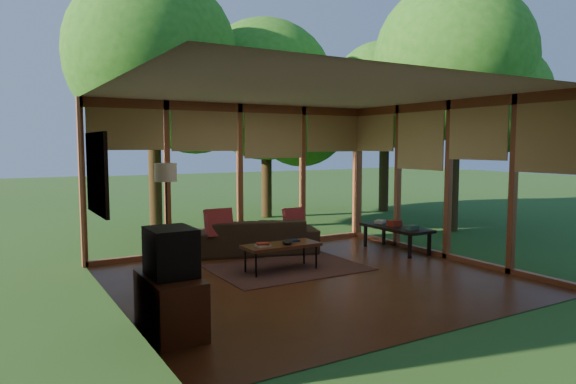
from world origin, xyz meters
TOP-DOWN VIEW (x-y plane):
  - floor at (0.00, 0.00)m, footprint 5.50×5.50m
  - ceiling at (0.00, 0.00)m, footprint 5.50×5.50m
  - wall_left at (-2.75, 0.00)m, footprint 0.04×5.00m
  - wall_front at (0.00, -2.50)m, footprint 5.50×0.04m
  - window_wall_back at (0.00, 2.50)m, footprint 5.50×0.12m
  - window_wall_right at (2.75, 0.00)m, footprint 0.12×5.00m
  - exterior_lawn at (8.00, 8.00)m, footprint 40.00×40.00m
  - tree_nw at (-0.83, 5.17)m, footprint 3.70×3.70m
  - tree_ne at (2.47, 6.16)m, footprint 3.75×3.75m
  - tree_se at (4.98, 1.96)m, footprint 3.53×3.53m
  - tree_far at (5.93, 5.46)m, footprint 2.83×2.83m
  - rug at (-0.00, 0.75)m, footprint 2.32×1.64m
  - sofa at (0.09, 2.00)m, footprint 2.30×1.47m
  - pillow_left at (-0.66, 1.95)m, footprint 0.47×0.25m
  - pillow_right at (0.84, 1.95)m, footprint 0.39×0.21m
  - ct_book_lower at (-0.53, 0.60)m, footprint 0.21×0.16m
  - ct_book_upper at (-0.53, 0.60)m, footprint 0.21×0.18m
  - ct_book_side at (0.07, 0.73)m, footprint 0.20×0.15m
  - ct_bowl at (-0.13, 0.55)m, footprint 0.16×0.16m
  - media_cabinet at (-2.47, -1.03)m, footprint 0.50×1.00m
  - television at (-2.45, -1.03)m, footprint 0.45×0.55m
  - console_book_a at (2.40, 0.49)m, footprint 0.21×0.16m
  - console_book_b at (2.40, 0.94)m, footprint 0.25×0.19m
  - console_book_c at (2.40, 1.34)m, footprint 0.26×0.24m
  - floor_lamp at (-1.52, 2.12)m, footprint 0.36×0.36m
  - coffee_table at (-0.18, 0.65)m, footprint 1.20×0.50m
  - side_console at (2.40, 0.89)m, footprint 0.60×1.40m
  - wall_painting at (-2.71, 1.40)m, footprint 0.06×1.35m

SIDE VIEW (x-z plane):
  - exterior_lawn at x=8.00m, z-range -0.01..-0.01m
  - floor at x=0.00m, z-range 0.00..0.00m
  - rug at x=0.00m, z-range 0.00..0.01m
  - media_cabinet at x=-2.47m, z-range 0.00..0.60m
  - sofa at x=0.09m, z-range 0.00..0.63m
  - coffee_table at x=-0.18m, z-range 0.18..0.60m
  - side_console at x=2.40m, z-range 0.18..0.64m
  - ct_book_side at x=0.07m, z-range 0.42..0.45m
  - ct_book_lower at x=-0.53m, z-range 0.42..0.46m
  - ct_bowl at x=-0.13m, z-range 0.42..0.50m
  - ct_book_upper at x=-0.53m, z-range 0.45..0.49m
  - console_book_c at x=2.40m, z-range 0.45..0.51m
  - console_book_a at x=2.40m, z-range 0.46..0.53m
  - console_book_b at x=2.40m, z-range 0.46..0.56m
  - pillow_right at x=0.84m, z-range 0.37..0.78m
  - pillow_left at x=-0.66m, z-range 0.37..0.86m
  - television at x=-2.45m, z-range 0.60..1.10m
  - wall_left at x=-2.75m, z-range 0.00..2.70m
  - wall_front at x=0.00m, z-range 0.00..2.70m
  - window_wall_back at x=0.00m, z-range 0.00..2.70m
  - window_wall_right at x=2.75m, z-range 0.00..2.70m
  - floor_lamp at x=-1.52m, z-range 0.58..2.23m
  - wall_painting at x=-2.71m, z-range 0.98..2.12m
  - ceiling at x=0.00m, z-range 2.70..2.70m
  - tree_ne at x=2.47m, z-range 0.76..6.05m
  - tree_far at x=5.93m, z-range 1.03..5.95m
  - tree_se at x=4.98m, z-range 1.00..6.57m
  - tree_nw at x=-0.83m, z-range 1.00..6.73m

